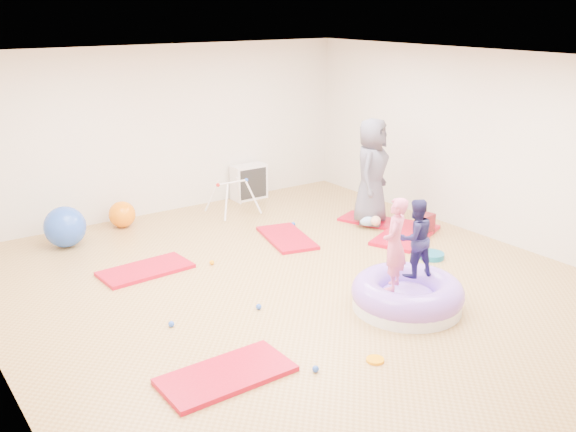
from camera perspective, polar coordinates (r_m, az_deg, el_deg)
room at (r=7.59m, az=1.30°, el=3.01°), size 7.01×8.01×2.81m
gym_mat_front_left at (r=6.35m, az=-5.51°, el=-13.88°), size 1.28×0.65×0.05m
gym_mat_mid_left at (r=8.81m, az=-12.54°, el=-4.70°), size 1.23×0.67×0.05m
gym_mat_center_back at (r=9.77m, az=-0.10°, el=-1.94°), size 0.86×1.29×0.05m
gym_mat_right at (r=10.04m, az=10.41°, el=-1.66°), size 1.47×1.12×0.05m
gym_mat_rear_right at (r=10.62m, az=7.58°, el=-0.43°), size 0.89×1.19×0.04m
inflatable_cushion at (r=7.69m, az=10.55°, el=-6.95°), size 1.32×1.32×0.41m
child_pink at (r=7.22m, az=9.49°, el=-2.11°), size 0.47×0.43×1.07m
child_navy at (r=7.63m, az=11.25°, el=-1.58°), size 0.52×0.44×0.95m
adult_caregiver at (r=10.26m, az=7.44°, el=3.96°), size 0.99×0.89×1.69m
infant at (r=10.27m, az=7.33°, el=-0.34°), size 0.34×0.35×0.20m
ball_pit_balls at (r=8.10m, az=-1.66°, el=-6.28°), size 3.16×3.72×0.07m
exercise_ball_blue at (r=9.95m, az=-19.21°, el=-0.92°), size 0.61×0.61×0.61m
exercise_ball_orange at (r=10.58m, az=-14.53°, el=0.14°), size 0.43×0.43×0.43m
infant_play_gym at (r=10.90m, az=-4.95°, el=2.11°), size 0.74×0.71×0.57m
cube_shelf at (r=11.77m, az=-3.47°, el=3.04°), size 0.63×0.31×0.63m
balance_disc at (r=9.27m, az=12.64°, el=-3.45°), size 0.35×0.35×0.08m
backpack at (r=10.14m, az=12.13°, el=-0.76°), size 0.31×0.22×0.33m
yellow_toy at (r=6.64m, az=7.75°, el=-12.56°), size 0.18×0.18×0.03m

